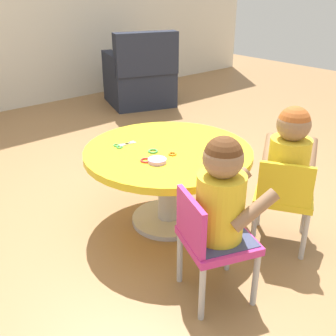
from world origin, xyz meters
name	(u,v)px	position (x,y,z in m)	size (l,w,h in m)	color
ground_plane	(168,221)	(0.00, 0.00, 0.00)	(10.00, 10.00, 0.00)	#9E7247
craft_table	(168,166)	(0.00, 0.00, 0.38)	(0.96, 0.96, 0.48)	silver
child_chair_left	(211,240)	(-0.27, -0.60, 0.31)	(0.39, 0.39, 0.54)	#B7B7BC
seated_child_left	(222,194)	(-0.23, -0.62, 0.53)	(0.42, 0.37, 0.51)	#3F4772
child_chair_right	(284,196)	(0.31, -0.58, 0.31)	(0.41, 0.41, 0.54)	#B7B7BC
seated_child_right	(290,154)	(0.35, -0.56, 0.53)	(0.43, 0.41, 0.51)	#3F4772
armchair_dark	(140,78)	(1.43, 2.15, 0.31)	(0.90, 0.91, 0.85)	#232838
rolling_pin	(218,157)	(0.09, -0.30, 0.51)	(0.23, 0.06, 0.05)	#3F72CC
craft_scissors	(122,145)	(-0.17, 0.21, 0.48)	(0.14, 0.08, 0.01)	silver
playdough_blob_0	(157,161)	(-0.17, -0.10, 0.49)	(0.10, 0.10, 0.02)	#CC99E5
cookie_cutter_0	(153,151)	(-0.09, 0.02, 0.49)	(0.06, 0.06, 0.01)	#4CB259
cookie_cutter_1	(172,154)	(-0.04, -0.08, 0.49)	(0.05, 0.05, 0.01)	orange
cookie_cutter_2	(146,160)	(-0.20, -0.05, 0.49)	(0.06, 0.06, 0.01)	red
cookie_cutter_3	(224,155)	(0.17, -0.27, 0.49)	(0.07, 0.07, 0.01)	#3F99D8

